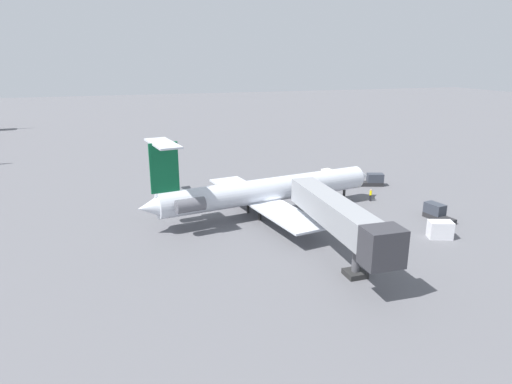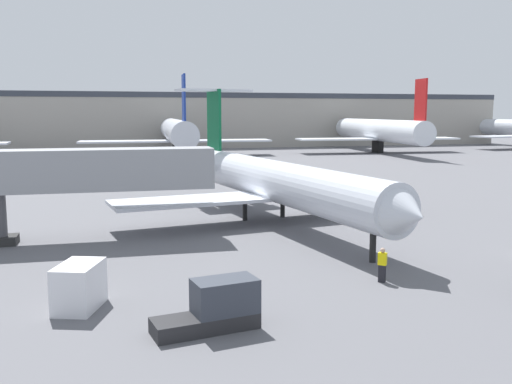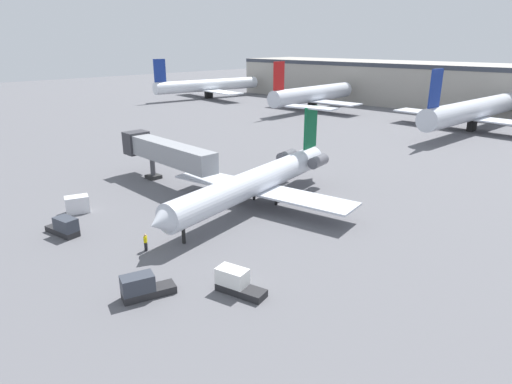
{
  "view_description": "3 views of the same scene",
  "coord_description": "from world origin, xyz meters",
  "px_view_note": "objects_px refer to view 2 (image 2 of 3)",
  "views": [
    {
      "loc": [
        -48.77,
        18.47,
        19.0
      ],
      "look_at": [
        1.59,
        2.17,
        3.11
      ],
      "focal_mm": 31.6,
      "sensor_mm": 36.0,
      "label": 1
    },
    {
      "loc": [
        -10.2,
        -38.53,
        8.15
      ],
      "look_at": [
        0.16,
        -0.25,
        2.5
      ],
      "focal_mm": 39.55,
      "sensor_mm": 36.0,
      "label": 2
    },
    {
      "loc": [
        35.65,
        -34.05,
        18.38
      ],
      "look_at": [
        4.29,
        -1.86,
        3.02
      ],
      "focal_mm": 30.93,
      "sensor_mm": 36.0,
      "label": 3
    }
  ],
  "objects_px": {
    "jet_bridge": "(48,172)",
    "ground_crew_marshaller": "(382,265)",
    "baggage_tug_trailing": "(216,307)",
    "regional_jet": "(271,179)",
    "parked_airliner_east_mid": "(378,131)",
    "cargo_container_uld": "(79,286)",
    "parked_airliner_centre": "(176,132)"
  },
  "relations": [
    {
      "from": "regional_jet",
      "to": "jet_bridge",
      "type": "relative_size",
      "value": 1.73
    },
    {
      "from": "parked_airliner_centre",
      "to": "ground_crew_marshaller",
      "type": "bearing_deg",
      "value": -90.28
    },
    {
      "from": "jet_bridge",
      "to": "parked_airliner_centre",
      "type": "xyz_separation_m",
      "value": [
        16.56,
        67.86,
        0.03
      ]
    },
    {
      "from": "baggage_tug_trailing",
      "to": "parked_airliner_east_mid",
      "type": "relative_size",
      "value": 0.11
    },
    {
      "from": "jet_bridge",
      "to": "ground_crew_marshaller",
      "type": "bearing_deg",
      "value": -39.29
    },
    {
      "from": "regional_jet",
      "to": "cargo_container_uld",
      "type": "relative_size",
      "value": 11.18
    },
    {
      "from": "cargo_container_uld",
      "to": "parked_airliner_east_mid",
      "type": "xyz_separation_m",
      "value": [
        54.55,
        79.3,
        3.48
      ]
    },
    {
      "from": "regional_jet",
      "to": "ground_crew_marshaller",
      "type": "distance_m",
      "value": 16.19
    },
    {
      "from": "baggage_tug_trailing",
      "to": "parked_airliner_centre",
      "type": "xyz_separation_m",
      "value": [
        9.26,
        84.82,
        3.65
      ]
    },
    {
      "from": "ground_crew_marshaller",
      "to": "baggage_tug_trailing",
      "type": "relative_size",
      "value": 0.4
    },
    {
      "from": "ground_crew_marshaller",
      "to": "parked_airliner_east_mid",
      "type": "xyz_separation_m",
      "value": [
        40.61,
        79.24,
        3.58
      ]
    },
    {
      "from": "ground_crew_marshaller",
      "to": "cargo_container_uld",
      "type": "distance_m",
      "value": 13.94
    },
    {
      "from": "ground_crew_marshaller",
      "to": "parked_airliner_centre",
      "type": "xyz_separation_m",
      "value": [
        0.4,
        81.08,
        3.63
      ]
    },
    {
      "from": "regional_jet",
      "to": "jet_bridge",
      "type": "distance_m",
      "value": 15.64
    },
    {
      "from": "regional_jet",
      "to": "parked_airliner_east_mid",
      "type": "bearing_deg",
      "value": 56.77
    },
    {
      "from": "parked_airliner_centre",
      "to": "parked_airliner_east_mid",
      "type": "bearing_deg",
      "value": -2.62
    },
    {
      "from": "baggage_tug_trailing",
      "to": "cargo_container_uld",
      "type": "bearing_deg",
      "value": 144.12
    },
    {
      "from": "jet_bridge",
      "to": "baggage_tug_trailing",
      "type": "distance_m",
      "value": 18.81
    },
    {
      "from": "regional_jet",
      "to": "jet_bridge",
      "type": "bearing_deg",
      "value": -169.72
    },
    {
      "from": "jet_bridge",
      "to": "regional_jet",
      "type": "bearing_deg",
      "value": 10.28
    },
    {
      "from": "ground_crew_marshaller",
      "to": "jet_bridge",
      "type": "bearing_deg",
      "value": 140.71
    },
    {
      "from": "jet_bridge",
      "to": "baggage_tug_trailing",
      "type": "height_order",
      "value": "jet_bridge"
    },
    {
      "from": "ground_crew_marshaller",
      "to": "baggage_tug_trailing",
      "type": "bearing_deg",
      "value": -157.14
    },
    {
      "from": "parked_airliner_centre",
      "to": "parked_airliner_east_mid",
      "type": "relative_size",
      "value": 1.07
    },
    {
      "from": "ground_crew_marshaller",
      "to": "cargo_container_uld",
      "type": "relative_size",
      "value": 0.59
    },
    {
      "from": "baggage_tug_trailing",
      "to": "parked_airliner_east_mid",
      "type": "distance_m",
      "value": 96.67
    },
    {
      "from": "baggage_tug_trailing",
      "to": "jet_bridge",
      "type": "bearing_deg",
      "value": 113.28
    },
    {
      "from": "regional_jet",
      "to": "parked_airliner_centre",
      "type": "distance_m",
      "value": 65.11
    },
    {
      "from": "jet_bridge",
      "to": "ground_crew_marshaller",
      "type": "relative_size",
      "value": 10.92
    },
    {
      "from": "baggage_tug_trailing",
      "to": "parked_airliner_centre",
      "type": "distance_m",
      "value": 85.4
    },
    {
      "from": "ground_crew_marshaller",
      "to": "parked_airliner_centre",
      "type": "distance_m",
      "value": 81.16
    },
    {
      "from": "jet_bridge",
      "to": "cargo_container_uld",
      "type": "distance_m",
      "value": 13.91
    }
  ]
}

